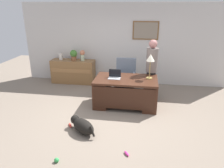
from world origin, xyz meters
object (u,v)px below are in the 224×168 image
at_px(dog_toy_ball, 57,160).
at_px(desk_lamp, 150,59).
at_px(dog_toy_bone, 127,154).
at_px(dog_toy_plush, 70,125).
at_px(credenza, 73,71).
at_px(vase_with_flowers, 82,55).
at_px(vase_empty, 61,56).
at_px(armchair, 125,78).
at_px(dog_lying, 82,126).
at_px(potted_plant, 74,55).
at_px(person_standing, 151,69).
at_px(laptop, 115,76).
at_px(desk, 126,91).

bearing_deg(dog_toy_ball, desk_lamp, 58.31).
xyz_separation_m(dog_toy_bone, dog_toy_plush, (-1.36, 0.78, 0.00)).
bearing_deg(credenza, vase_with_flowers, 0.21).
relative_size(vase_empty, dog_toy_ball, 2.84).
distance_m(desk_lamp, dog_toy_bone, 2.56).
bearing_deg(armchair, desk_lamp, -47.51).
height_order(desk_lamp, dog_toy_ball, desk_lamp).
xyz_separation_m(armchair, dog_lying, (-0.71, -2.34, -0.33)).
relative_size(dog_toy_ball, dog_toy_plush, 0.43).
bearing_deg(dog_toy_bone, potted_plant, 120.89).
height_order(credenza, vase_with_flowers, vase_with_flowers).
xyz_separation_m(credenza, dog_toy_bone, (2.22, -3.62, -0.38)).
xyz_separation_m(vase_with_flowers, potted_plant, (-0.31, 0.00, -0.01)).
bearing_deg(vase_with_flowers, vase_empty, 180.00).
height_order(dog_lying, dog_toy_ball, dog_lying).
bearing_deg(person_standing, vase_empty, 162.46).
relative_size(vase_with_flowers, dog_toy_bone, 2.38).
height_order(armchair, vase_empty, armchair).
relative_size(vase_with_flowers, dog_toy_ball, 4.28).
height_order(credenza, person_standing, person_standing).
distance_m(laptop, desk_lamp, 1.03).
relative_size(desk, person_standing, 0.96).
relative_size(dog_lying, potted_plant, 1.89).
relative_size(vase_with_flowers, potted_plant, 1.01).
xyz_separation_m(credenza, person_standing, (2.67, -0.97, 0.49)).
distance_m(person_standing, laptop, 1.13).
distance_m(dog_lying, vase_with_flowers, 3.25).
bearing_deg(dog_toy_plush, credenza, 106.75).
distance_m(laptop, vase_empty, 2.61).
bearing_deg(desk_lamp, desk, -168.09).
xyz_separation_m(credenza, laptop, (1.69, -1.53, 0.42)).
height_order(dog_lying, vase_empty, vase_empty).
xyz_separation_m(credenza, potted_plant, (0.05, 0.00, 0.60)).
distance_m(dog_lying, dog_toy_ball, 1.02).
distance_m(person_standing, vase_with_flowers, 2.51).
bearing_deg(potted_plant, dog_toy_bone, -59.11).
xyz_separation_m(laptop, dog_toy_plush, (-0.83, -1.31, -0.80)).
xyz_separation_m(desk, potted_plant, (-1.95, 1.56, 0.59)).
bearing_deg(dog_toy_bone, desk, 96.12).
distance_m(desk_lamp, dog_toy_ball, 3.27).
height_order(vase_with_flowers, potted_plant, vase_with_flowers).
distance_m(armchair, dog_toy_bone, 3.00).
bearing_deg(dog_toy_bone, desk_lamp, 79.98).
distance_m(armchair, dog_toy_ball, 3.48).
height_order(desk, laptop, laptop).
height_order(dog_lying, dog_toy_plush, dog_lying).
bearing_deg(person_standing, desk, -138.59).
bearing_deg(dog_lying, laptop, 71.74).
bearing_deg(desk, person_standing, 41.41).
height_order(vase_empty, dog_toy_plush, vase_empty).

